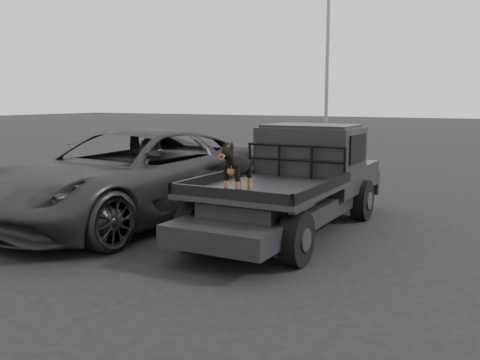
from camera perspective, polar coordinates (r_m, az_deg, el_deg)
The scene contains 7 objects.
ground at distance 7.47m, azimuth 2.75°, elevation -9.00°, with size 120.00×120.00×0.00m, color black.
flatbed_ute at distance 9.17m, azimuth 5.34°, elevation -2.73°, with size 2.00×5.40×0.92m, color black, non-canonical shape.
ute_cab at distance 9.91m, azimuth 7.59°, elevation 3.35°, with size 1.72×1.30×0.88m, color black, non-canonical shape.
headache_rack at distance 9.23m, azimuth 5.89°, elevation 1.97°, with size 1.80×0.08×0.55m, color black, non-canonical shape.
dog at distance 7.48m, azimuth -0.22°, elevation 1.17°, with size 0.32×0.60×0.74m, color black, non-canonical shape.
parked_suv at distance 10.15m, azimuth -11.52°, elevation 0.47°, with size 2.81×6.10×1.69m, color #29292D.
floodlight_near at distance 27.35m, azimuth 9.44°, elevation 18.22°, with size 1.08×0.28×12.51m.
Camera 1 is at (3.09, -6.41, 2.27)m, focal length 40.00 mm.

